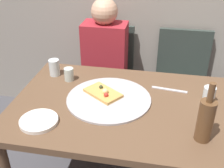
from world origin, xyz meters
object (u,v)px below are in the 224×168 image
wine_glass (54,68)px  plate_stack (39,121)px  chair_right (181,78)px  guest_in_sweater (103,66)px  chair_left (107,71)px  table_knife (169,90)px  tumbler_near (209,95)px  pizza_tray (109,99)px  wine_bottle (206,119)px  tumbler_far (69,74)px  dining_table (129,117)px  pizza_slice_last (103,93)px

wine_glass → plate_stack: 0.53m
chair_right → guest_in_sweater: guest_in_sweater is taller
chair_left → guest_in_sweater: bearing=90.0°
wine_glass → guest_in_sweater: bearing=60.4°
plate_stack → chair_right: bearing=54.4°
table_knife → chair_left: bearing=137.3°
plate_stack → chair_right: (0.78, 1.09, -0.25)m
chair_right → tumbler_near: bearing=98.1°
pizza_tray → wine_bottle: (0.51, -0.25, 0.11)m
plate_stack → tumbler_far: bearing=88.8°
pizza_tray → guest_in_sweater: guest_in_sweater is taller
wine_bottle → table_knife: (-0.16, 0.43, -0.11)m
wine_bottle → tumbler_near: bearing=79.6°
tumbler_near → plate_stack: tumbler_near is taller
pizza_tray → dining_table: bearing=-11.8°
pizza_tray → chair_right: (0.47, 0.81, -0.25)m
pizza_tray → chair_left: size_ratio=0.55×
dining_table → plate_stack: plate_stack is taller
tumbler_near → guest_in_sweater: size_ratio=0.08×
chair_left → tumbler_far: bearing=79.1°
wine_bottle → guest_in_sweater: size_ratio=0.26×
pizza_tray → tumbler_far: size_ratio=5.79×
pizza_slice_last → guest_in_sweater: 0.66m
dining_table → guest_in_sweater: bearing=114.4°
wine_bottle → pizza_tray: bearing=153.5°
table_knife → guest_in_sweater: size_ratio=0.19×
chair_left → table_knife: bearing=130.2°
wine_glass → guest_in_sweater: size_ratio=0.10×
pizza_tray → chair_left: 0.87m
dining_table → chair_left: chair_left is taller
pizza_tray → wine_glass: wine_glass is taller
tumbler_far → wine_glass: size_ratio=0.77×
plate_stack → table_knife: size_ratio=0.91×
tumbler_near → wine_glass: (-1.00, 0.15, 0.01)m
tumbler_near → wine_glass: size_ratio=0.87×
tumbler_near → chair_right: chair_right is taller
pizza_slice_last → wine_glass: 0.44m
chair_right → wine_bottle: bearing=92.2°
dining_table → chair_right: chair_right is taller
chair_left → chair_right: bearing=-180.0°
plate_stack → pizza_slice_last: bearing=49.1°
wine_bottle → chair_right: (-0.04, 1.06, -0.36)m
pizza_tray → tumbler_far: bearing=148.8°
tumbler_far → wine_glass: wine_glass is taller
tumbler_far → plate_stack: bearing=-91.2°
pizza_tray → table_knife: (0.35, 0.18, -0.00)m
dining_table → table_knife: size_ratio=6.18×
wine_glass → chair_right: chair_right is taller
tumbler_far → table_knife: size_ratio=0.39×
plate_stack → wine_glass: bearing=101.9°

